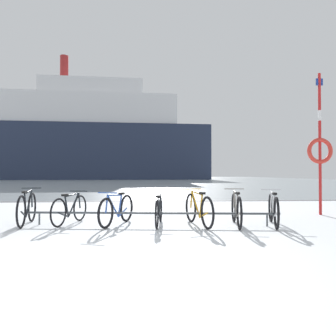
{
  "coord_description": "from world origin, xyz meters",
  "views": [
    {
      "loc": [
        0.5,
        -3.57,
        1.18
      ],
      "look_at": [
        1.01,
        4.96,
        1.33
      ],
      "focal_mm": 33.84,
      "sensor_mm": 36.0,
      "label": 1
    }
  ],
  "objects_px": {
    "bicycle_3": "(159,210)",
    "ferry_ship": "(96,138)",
    "bicycle_6": "(273,209)",
    "bicycle_5": "(236,209)",
    "rescue_post": "(320,147)",
    "bicycle_4": "(198,209)",
    "bicycle_0": "(27,208)",
    "bicycle_1": "(70,209)",
    "bicycle_2": "(117,210)"
  },
  "relations": [
    {
      "from": "bicycle_0",
      "to": "bicycle_1",
      "type": "bearing_deg",
      "value": 5.11
    },
    {
      "from": "bicycle_1",
      "to": "bicycle_5",
      "type": "height_order",
      "value": "bicycle_5"
    },
    {
      "from": "bicycle_2",
      "to": "bicycle_5",
      "type": "height_order",
      "value": "bicycle_5"
    },
    {
      "from": "bicycle_2",
      "to": "bicycle_4",
      "type": "bearing_deg",
      "value": -5.53
    },
    {
      "from": "bicycle_0",
      "to": "bicycle_5",
      "type": "bearing_deg",
      "value": -4.81
    },
    {
      "from": "bicycle_4",
      "to": "rescue_post",
      "type": "bearing_deg",
      "value": 23.78
    },
    {
      "from": "bicycle_2",
      "to": "bicycle_4",
      "type": "xyz_separation_m",
      "value": [
        1.86,
        -0.18,
        0.02
      ]
    },
    {
      "from": "bicycle_1",
      "to": "rescue_post",
      "type": "bearing_deg",
      "value": 10.6
    },
    {
      "from": "bicycle_1",
      "to": "bicycle_3",
      "type": "bearing_deg",
      "value": -8.39
    },
    {
      "from": "bicycle_5",
      "to": "rescue_post",
      "type": "distance_m",
      "value": 3.78
    },
    {
      "from": "bicycle_6",
      "to": "ferry_ship",
      "type": "xyz_separation_m",
      "value": [
        -13.92,
        59.82,
        8.26
      ]
    },
    {
      "from": "bicycle_5",
      "to": "rescue_post",
      "type": "xyz_separation_m",
      "value": [
        2.95,
        1.76,
        1.57
      ]
    },
    {
      "from": "bicycle_3",
      "to": "bicycle_6",
      "type": "xyz_separation_m",
      "value": [
        2.6,
        -0.21,
        0.03
      ]
    },
    {
      "from": "bicycle_2",
      "to": "bicycle_6",
      "type": "xyz_separation_m",
      "value": [
        3.57,
        -0.29,
        0.01
      ]
    },
    {
      "from": "bicycle_1",
      "to": "bicycle_3",
      "type": "relative_size",
      "value": 0.95
    },
    {
      "from": "bicycle_0",
      "to": "ferry_ship",
      "type": "distance_m",
      "value": 60.53
    },
    {
      "from": "bicycle_1",
      "to": "bicycle_4",
      "type": "bearing_deg",
      "value": -7.77
    },
    {
      "from": "bicycle_4",
      "to": "ferry_ship",
      "type": "height_order",
      "value": "ferry_ship"
    },
    {
      "from": "bicycle_3",
      "to": "bicycle_4",
      "type": "relative_size",
      "value": 0.95
    },
    {
      "from": "bicycle_2",
      "to": "bicycle_0",
      "type": "bearing_deg",
      "value": 176.12
    },
    {
      "from": "bicycle_2",
      "to": "bicycle_3",
      "type": "distance_m",
      "value": 0.97
    },
    {
      "from": "bicycle_2",
      "to": "bicycle_3",
      "type": "bearing_deg",
      "value": -4.79
    },
    {
      "from": "rescue_post",
      "to": "ferry_ship",
      "type": "height_order",
      "value": "ferry_ship"
    },
    {
      "from": "bicycle_5",
      "to": "rescue_post",
      "type": "bearing_deg",
      "value": 30.8
    },
    {
      "from": "bicycle_3",
      "to": "ferry_ship",
      "type": "bearing_deg",
      "value": 100.76
    },
    {
      "from": "bicycle_5",
      "to": "ferry_ship",
      "type": "xyz_separation_m",
      "value": [
        -13.08,
        59.79,
        8.25
      ]
    },
    {
      "from": "ferry_ship",
      "to": "bicycle_4",
      "type": "bearing_deg",
      "value": -78.43
    },
    {
      "from": "bicycle_1",
      "to": "bicycle_2",
      "type": "bearing_deg",
      "value": -11.45
    },
    {
      "from": "bicycle_5",
      "to": "bicycle_6",
      "type": "relative_size",
      "value": 1.03
    },
    {
      "from": "bicycle_5",
      "to": "bicycle_6",
      "type": "xyz_separation_m",
      "value": [
        0.85,
        -0.03,
        -0.01
      ]
    },
    {
      "from": "bicycle_1",
      "to": "bicycle_2",
      "type": "distance_m",
      "value": 1.14
    },
    {
      "from": "bicycle_2",
      "to": "rescue_post",
      "type": "xyz_separation_m",
      "value": [
        5.67,
        1.49,
        1.6
      ]
    },
    {
      "from": "bicycle_0",
      "to": "bicycle_2",
      "type": "xyz_separation_m",
      "value": [
        2.07,
        -0.14,
        -0.03
      ]
    },
    {
      "from": "bicycle_5",
      "to": "bicycle_6",
      "type": "bearing_deg",
      "value": -1.78
    },
    {
      "from": "bicycle_0",
      "to": "bicycle_1",
      "type": "height_order",
      "value": "bicycle_0"
    },
    {
      "from": "bicycle_2",
      "to": "bicycle_3",
      "type": "height_order",
      "value": "bicycle_2"
    },
    {
      "from": "bicycle_4",
      "to": "ferry_ship",
      "type": "distance_m",
      "value": 61.5
    },
    {
      "from": "bicycle_0",
      "to": "bicycle_4",
      "type": "xyz_separation_m",
      "value": [
        3.93,
        -0.32,
        -0.01
      ]
    },
    {
      "from": "bicycle_1",
      "to": "bicycle_6",
      "type": "height_order",
      "value": "bicycle_6"
    },
    {
      "from": "bicycle_1",
      "to": "rescue_post",
      "type": "height_order",
      "value": "rescue_post"
    },
    {
      "from": "bicycle_3",
      "to": "bicycle_2",
      "type": "bearing_deg",
      "value": 175.21
    },
    {
      "from": "bicycle_0",
      "to": "ferry_ship",
      "type": "height_order",
      "value": "ferry_ship"
    },
    {
      "from": "bicycle_6",
      "to": "ferry_ship",
      "type": "bearing_deg",
      "value": 103.1
    },
    {
      "from": "bicycle_2",
      "to": "bicycle_6",
      "type": "height_order",
      "value": "bicycle_6"
    },
    {
      "from": "bicycle_0",
      "to": "bicycle_2",
      "type": "bearing_deg",
      "value": -3.88
    },
    {
      "from": "bicycle_0",
      "to": "bicycle_6",
      "type": "bearing_deg",
      "value": -4.36
    },
    {
      "from": "bicycle_1",
      "to": "bicycle_6",
      "type": "bearing_deg",
      "value": -6.27
    },
    {
      "from": "bicycle_2",
      "to": "rescue_post",
      "type": "distance_m",
      "value": 6.07
    },
    {
      "from": "bicycle_1",
      "to": "rescue_post",
      "type": "distance_m",
      "value": 7.08
    },
    {
      "from": "bicycle_1",
      "to": "bicycle_2",
      "type": "relative_size",
      "value": 0.97
    }
  ]
}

